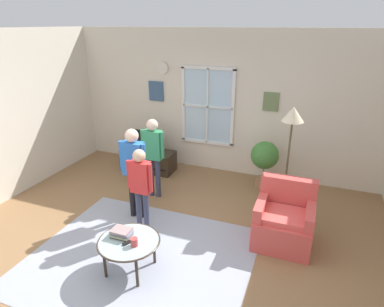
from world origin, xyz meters
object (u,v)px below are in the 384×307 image
(coffee_table, at_px, (129,243))
(person_green_shirt, at_px, (153,149))
(floor_lamp, at_px, (292,126))
(person_blue_shirt, at_px, (134,164))
(book_stack, at_px, (122,233))
(tv_stand, at_px, (148,160))
(armchair, at_px, (284,221))
(television, at_px, (147,140))
(remote_near_books, at_px, (128,242))
(potted_plant_by_window, at_px, (265,158))
(cup, at_px, (134,242))
(person_red_shirt, at_px, (141,182))

(coffee_table, bearing_deg, person_green_shirt, 107.68)
(floor_lamp, bearing_deg, person_blue_shirt, -155.97)
(book_stack, relative_size, floor_lamp, 0.15)
(tv_stand, height_order, person_blue_shirt, person_blue_shirt)
(floor_lamp, bearing_deg, person_green_shirt, -173.48)
(armchair, height_order, coffee_table, armchair)
(television, distance_m, armchair, 3.26)
(remote_near_books, xyz_separation_m, potted_plant_by_window, (1.13, 2.83, 0.15))
(coffee_table, relative_size, person_blue_shirt, 0.52)
(cup, distance_m, floor_lamp, 2.75)
(armchair, height_order, cup, armchair)
(armchair, bearing_deg, book_stack, -146.21)
(coffee_table, distance_m, book_stack, 0.16)
(cup, relative_size, person_green_shirt, 0.07)
(person_red_shirt, relative_size, floor_lamp, 0.74)
(book_stack, height_order, person_red_shirt, person_red_shirt)
(person_red_shirt, distance_m, person_blue_shirt, 0.44)
(television, relative_size, person_green_shirt, 0.43)
(coffee_table, xyz_separation_m, person_green_shirt, (-0.57, 1.79, 0.48))
(potted_plant_by_window, distance_m, floor_lamp, 1.23)
(armchair, height_order, person_red_shirt, person_red_shirt)
(person_red_shirt, height_order, potted_plant_by_window, person_red_shirt)
(cup, distance_m, person_green_shirt, 2.01)
(television, distance_m, remote_near_books, 3.05)
(person_blue_shirt, bearing_deg, cup, -60.59)
(television, distance_m, floor_lamp, 3.00)
(book_stack, distance_m, cup, 0.26)
(book_stack, relative_size, potted_plant_by_window, 0.29)
(tv_stand, xyz_separation_m, armchair, (2.89, -1.48, 0.12))
(person_green_shirt, bearing_deg, coffee_table, -72.32)
(cup, bearing_deg, coffee_table, 153.43)
(book_stack, height_order, potted_plant_by_window, potted_plant_by_window)
(television, distance_m, book_stack, 2.90)
(tv_stand, relative_size, television, 1.80)
(tv_stand, relative_size, cup, 10.93)
(person_green_shirt, relative_size, potted_plant_by_window, 1.57)
(person_red_shirt, bearing_deg, television, 116.02)
(remote_near_books, bearing_deg, potted_plant_by_window, 68.21)
(cup, relative_size, remote_near_books, 0.72)
(person_blue_shirt, bearing_deg, floor_lamp, 24.03)
(television, distance_m, cup, 3.10)
(person_red_shirt, relative_size, potted_plant_by_window, 1.44)
(coffee_table, relative_size, floor_lamp, 0.44)
(tv_stand, bearing_deg, floor_lamp, -14.11)
(cup, bearing_deg, person_blue_shirt, 119.41)
(tv_stand, distance_m, potted_plant_by_window, 2.39)
(remote_near_books, bearing_deg, floor_lamp, 52.85)
(coffee_table, bearing_deg, armchair, 36.87)
(television, height_order, remote_near_books, television)
(cup, height_order, floor_lamp, floor_lamp)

